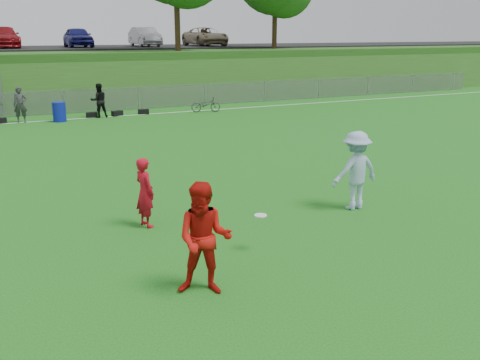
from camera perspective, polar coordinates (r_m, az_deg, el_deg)
ground at (r=10.90m, az=-2.52°, el=-6.88°), size 120.00×120.00×0.00m
sideline_far at (r=27.86m, az=-17.57°, el=6.21°), size 60.00×0.10×0.01m
fence at (r=29.74m, az=-18.28°, el=7.95°), size 58.00×0.06×1.30m
berm at (r=40.55m, az=-20.66°, el=10.76°), size 120.00×18.00×3.00m
parking_lot at (r=42.46m, az=-21.15°, el=12.99°), size 120.00×12.00×0.10m
car_row at (r=41.36m, az=-22.77°, el=13.86°), size 32.04×5.18×1.44m
spectator_row at (r=27.48m, az=-24.04°, el=7.25°), size 8.31×0.84×1.69m
gear_bags at (r=28.09m, az=-15.68°, el=6.68°), size 7.52×0.45×0.26m
player_red_left at (r=11.84m, az=-10.11°, el=-1.31°), size 0.50×0.64×1.55m
player_red_center at (r=8.65m, az=-3.81°, el=-6.29°), size 1.15×1.07×1.88m
player_blue at (r=13.09m, az=12.22°, el=0.99°), size 1.24×0.72×1.90m
frisbee at (r=10.34m, az=2.21°, el=-3.80°), size 0.25×0.25×0.02m
recycling_bin at (r=27.24m, az=-18.72°, el=6.90°), size 0.66×0.66×0.93m
bicycle at (r=29.04m, az=-3.67°, el=8.05°), size 1.64×0.99×0.82m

